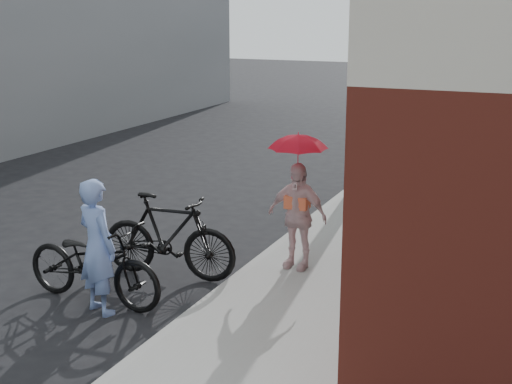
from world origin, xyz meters
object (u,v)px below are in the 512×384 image
Objects in this scene: bike_left at (94,263)px; kimono_woman at (297,216)px; officer at (97,247)px; utility_pole at (364,12)px; planter at (424,241)px; bike_right at (168,236)px.

kimono_woman is at bearing -43.28° from bike_left.
utility_pole is at bearing -79.85° from officer.
utility_pole is 4.21× the size of officer.
kimono_woman is (1.97, 1.89, 0.33)m from bike_left.
planter is (1.90, -3.07, -3.28)m from utility_pole.
officer reaches higher than bike_right.
kimono_woman reaches higher than bike_right.
bike_left is 4.85m from planter.
utility_pole is 5.33m from kimono_woman.
bike_right is (-1.12, -5.37, -2.92)m from utility_pole.
utility_pole is 4.77× the size of kimono_woman.
planter is (1.45, 1.53, -0.63)m from kimono_woman.
officer reaches higher than bike_left.
kimono_woman reaches higher than bike_left.
utility_pole is 7.31m from bike_left.
utility_pole reaches higher than kimono_woman.
kimono_woman is at bearing -108.60° from officer.
utility_pole is at bearing -17.09° from bike_right.
utility_pole is 6.21m from bike_right.
planter is (3.19, 3.64, -0.61)m from officer.
utility_pole is 17.68× the size of planter.
officer is at bearing 167.29° from bike_right.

